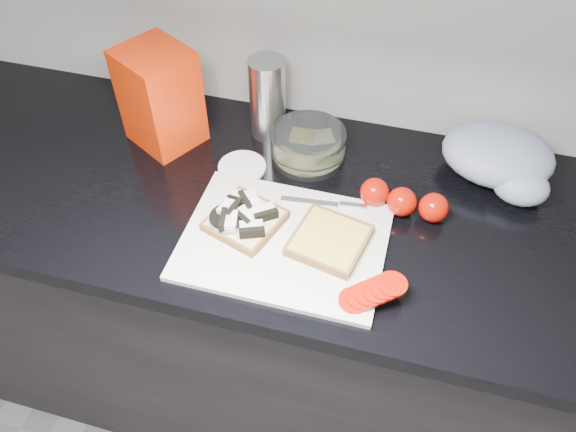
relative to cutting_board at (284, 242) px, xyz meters
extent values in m
cube|color=black|center=(0.07, 0.13, -0.48)|extent=(3.50, 0.60, 0.86)
cube|color=black|center=(0.07, 0.13, -0.03)|extent=(3.50, 0.64, 0.04)
cube|color=silver|center=(0.00, 0.00, 0.00)|extent=(0.40, 0.30, 0.01)
cube|color=beige|center=(-0.09, 0.02, 0.01)|extent=(0.16, 0.16, 0.02)
cube|color=white|center=(-0.11, 0.06, 0.03)|extent=(0.05, 0.03, 0.02)
cube|color=black|center=(-0.11, 0.06, 0.03)|extent=(0.05, 0.02, 0.02)
cube|color=white|center=(-0.09, 0.06, 0.04)|extent=(0.05, 0.05, 0.02)
cube|color=black|center=(-0.09, 0.06, 0.04)|extent=(0.04, 0.04, 0.02)
cube|color=white|center=(-0.05, 0.04, 0.03)|extent=(0.05, 0.05, 0.02)
cube|color=black|center=(-0.05, 0.04, 0.03)|extent=(0.05, 0.04, 0.02)
cube|color=white|center=(-0.12, 0.03, 0.04)|extent=(0.04, 0.05, 0.02)
cube|color=black|center=(-0.12, 0.03, 0.04)|extent=(0.02, 0.05, 0.02)
cube|color=white|center=(-0.08, 0.02, 0.03)|extent=(0.05, 0.05, 0.02)
cube|color=black|center=(-0.08, 0.02, 0.03)|extent=(0.05, 0.04, 0.02)
cube|color=white|center=(-0.06, -0.01, 0.03)|extent=(0.05, 0.04, 0.02)
cube|color=black|center=(-0.06, -0.01, 0.03)|extent=(0.05, 0.03, 0.02)
cube|color=white|center=(-0.11, -0.01, 0.04)|extent=(0.03, 0.05, 0.02)
cube|color=black|center=(-0.11, -0.01, 0.04)|extent=(0.02, 0.05, 0.02)
cube|color=beige|center=(0.09, 0.01, 0.02)|extent=(0.16, 0.16, 0.02)
cube|color=gold|center=(0.09, 0.01, 0.03)|extent=(0.14, 0.14, 0.00)
cylinder|color=#B41104|center=(0.16, -0.11, 0.01)|extent=(0.06, 0.06, 0.01)
cylinder|color=#B41104|center=(0.17, -0.10, 0.01)|extent=(0.06, 0.06, 0.01)
cylinder|color=#B41104|center=(0.18, -0.09, 0.02)|extent=(0.07, 0.07, 0.01)
cylinder|color=#B41104|center=(0.20, -0.08, 0.02)|extent=(0.07, 0.07, 0.01)
cylinder|color=#B41104|center=(0.21, -0.08, 0.03)|extent=(0.08, 0.08, 0.01)
cylinder|color=#B41104|center=(0.22, -0.07, 0.03)|extent=(0.08, 0.08, 0.01)
cube|color=#B5B5B9|center=(0.02, 0.11, 0.01)|extent=(0.12, 0.03, 0.00)
cube|color=#B5B5B9|center=(0.11, 0.12, 0.01)|extent=(0.06, 0.02, 0.01)
cylinder|color=#919696|center=(-0.12, 0.01, 0.01)|extent=(0.08, 0.08, 0.04)
cylinder|color=black|center=(-0.12, 0.01, 0.03)|extent=(0.08, 0.08, 0.01)
cylinder|color=white|center=(-0.15, 0.19, 0.00)|extent=(0.14, 0.14, 0.01)
cylinder|color=silver|center=(-0.02, 0.26, 0.03)|extent=(0.17, 0.17, 0.07)
cube|color=gold|center=(-0.03, 0.26, 0.02)|extent=(0.05, 0.04, 0.04)
cube|color=#EAD88C|center=(0.01, 0.28, 0.01)|extent=(0.07, 0.07, 0.01)
cube|color=red|center=(-0.36, 0.24, 0.11)|extent=(0.20, 0.19, 0.23)
cylinder|color=#B2B2B7|center=(-0.13, 0.33, 0.09)|extent=(0.08, 0.08, 0.20)
ellipsoid|color=#A3ACC9|center=(0.39, 0.32, 0.05)|extent=(0.25, 0.21, 0.11)
ellipsoid|color=#A3ACC9|center=(0.45, 0.25, 0.03)|extent=(0.12, 0.10, 0.07)
sphere|color=#B41104|center=(0.21, 0.15, 0.02)|extent=(0.06, 0.06, 0.06)
sphere|color=#B41104|center=(0.28, 0.15, 0.02)|extent=(0.06, 0.06, 0.06)
sphere|color=#B41104|center=(0.15, 0.16, 0.02)|extent=(0.06, 0.06, 0.06)
camera|label=1|loc=(0.20, -0.68, 0.86)|focal=35.00mm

